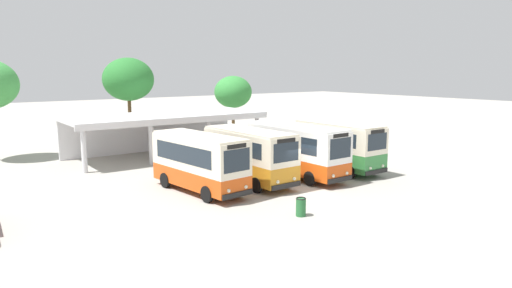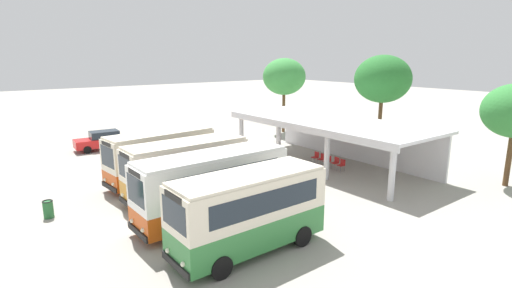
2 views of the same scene
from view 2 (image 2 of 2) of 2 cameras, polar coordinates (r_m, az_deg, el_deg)
ground_plane at (r=20.17m, az=-15.85°, el=-10.70°), size 180.00×180.00×0.00m
city_bus_nearest_orange at (r=24.98m, az=-13.87°, el=-1.62°), size 2.78×7.03×3.31m
city_bus_second_in_row at (r=21.91m, az=-10.22°, el=-3.44°), size 2.47×7.04×3.32m
city_bus_middle_cream at (r=18.79m, az=-6.37°, el=-5.93°), size 2.41×7.81×3.40m
city_bus_fourth_amber at (r=15.84m, az=-1.12°, el=-9.60°), size 2.41×6.70×3.34m
parked_car_flank at (r=35.92m, az=-21.70°, el=0.54°), size 2.06×4.55×1.62m
terminal_canopy at (r=29.22m, az=11.39°, el=2.29°), size 15.82×6.31×3.40m
waiting_chair_end_by_column at (r=29.49m, az=8.81°, el=-1.82°), size 0.45×0.45×0.86m
waiting_chair_second_from_end at (r=29.03m, az=9.70°, el=-2.08°), size 0.45×0.45×0.86m
waiting_chair_middle_seat at (r=28.53m, az=10.54°, el=-2.38°), size 0.45×0.45×0.86m
waiting_chair_fourth_seat at (r=28.20m, az=11.69°, el=-2.61°), size 0.45×0.45×0.86m
waiting_chair_fifth_seat at (r=27.69m, az=12.53°, el=-2.93°), size 0.45×0.45×0.86m
roadside_tree_behind_canopy at (r=33.90m, az=18.20°, el=9.08°), size 4.61×4.61×8.04m
roadside_tree_west_of_canopy at (r=40.87m, az=4.18°, el=9.87°), size 4.46×4.46×7.75m
litter_bin_apron at (r=22.07m, az=-28.34°, el=-8.45°), size 0.49×0.49×0.90m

